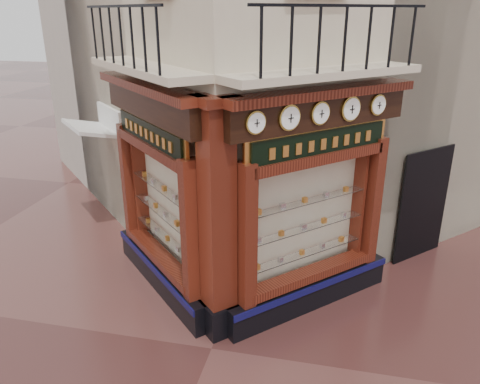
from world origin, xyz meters
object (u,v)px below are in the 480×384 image
(corner_pilaster, at_px, (217,226))
(clock_d, at_px, (351,109))
(clock_e, at_px, (378,105))
(clock_b, at_px, (289,118))
(signboard_right, at_px, (321,143))
(clock_a, at_px, (256,123))
(clock_c, at_px, (320,113))
(awning, at_px, (103,231))
(signboard_left, at_px, (150,134))

(corner_pilaster, height_order, clock_d, corner_pilaster)
(clock_d, distance_m, clock_e, 0.63)
(clock_b, distance_m, signboard_right, 0.92)
(clock_a, bearing_deg, clock_c, -0.00)
(clock_b, relative_size, clock_e, 1.11)
(awning, bearing_deg, corner_pilaster, -174.15)
(clock_a, bearing_deg, signboard_right, 4.70)
(clock_e, bearing_deg, signboard_right, 174.36)
(signboard_left, bearing_deg, clock_c, -138.62)
(clock_d, height_order, awning, clock_d)
(corner_pilaster, xyz_separation_m, awning, (-3.80, 3.10, -1.95))
(awning, bearing_deg, clock_b, -164.17)
(clock_d, xyz_separation_m, signboard_right, (-0.43, -0.27, -0.52))
(clock_a, xyz_separation_m, clock_d, (1.30, 1.30, -0.00))
(clock_c, distance_m, clock_e, 1.27)
(clock_a, distance_m, clock_e, 2.47)
(clock_e, distance_m, signboard_right, 1.24)
(clock_e, bearing_deg, clock_b, -180.00)
(clock_c, bearing_deg, clock_e, 0.00)
(clock_b, bearing_deg, clock_a, 180.00)
(clock_e, relative_size, signboard_right, 0.17)
(corner_pilaster, relative_size, clock_d, 9.83)
(clock_a, xyz_separation_m, clock_e, (1.74, 1.74, 0.00))
(clock_d, bearing_deg, clock_b, -180.00)
(clock_a, xyz_separation_m, clock_c, (0.85, 0.85, -0.00))
(clock_b, height_order, clock_e, clock_b)
(clock_c, xyz_separation_m, awning, (-5.24, 2.27, -3.62))
(clock_c, distance_m, signboard_right, 0.55)
(clock_a, distance_m, clock_d, 1.84)
(corner_pilaster, xyz_separation_m, clock_a, (0.59, -0.02, 1.67))
(corner_pilaster, relative_size, clock_c, 10.90)
(clock_c, xyz_separation_m, clock_d, (0.45, 0.45, 0.00))
(clock_c, distance_m, clock_d, 0.64)
(corner_pilaster, xyz_separation_m, clock_d, (1.89, 1.29, 1.67))
(clock_d, xyz_separation_m, awning, (-5.69, 1.81, -3.62))
(clock_b, xyz_separation_m, signboard_right, (0.45, 0.61, -0.52))
(corner_pilaster, height_order, clock_b, corner_pilaster)
(clock_a, relative_size, clock_c, 0.92)
(signboard_right, bearing_deg, clock_b, -171.56)
(clock_c, bearing_deg, awning, 111.61)
(clock_b, height_order, awning, clock_b)
(clock_a, height_order, awning, clock_a)
(clock_b, bearing_deg, signboard_right, 8.44)
(clock_e, relative_size, signboard_left, 0.17)
(clock_d, bearing_deg, signboard_right, 167.40)
(clock_c, height_order, signboard_left, clock_c)
(corner_pilaster, bearing_deg, signboard_left, 100.25)
(awning, distance_m, signboard_right, 6.45)
(clock_a, distance_m, signboard_right, 1.45)
(awning, relative_size, signboard_right, 0.75)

